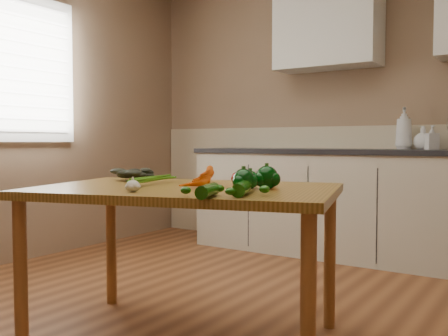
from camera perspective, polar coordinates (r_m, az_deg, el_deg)
room at (r=2.56m, az=-4.62°, el=9.42°), size 4.04×5.04×2.64m
counter_run at (r=4.27m, az=14.78°, el=-3.85°), size 2.84×0.64×1.14m
upper_cabinets at (r=4.40m, az=19.47°, el=15.85°), size 2.15×0.35×0.70m
window_blinds at (r=4.33m, az=-22.10°, el=10.61°), size 0.08×0.98×1.18m
table at (r=2.39m, az=-4.33°, el=-4.13°), size 1.59×1.24×0.75m
soap_bottle_a at (r=4.30m, az=19.88°, el=4.29°), size 0.16×0.16×0.34m
soap_bottle_b at (r=4.17m, az=22.67°, el=3.23°), size 0.12×0.12×0.19m
soap_bottle_c at (r=4.25m, az=21.79°, el=3.22°), size 0.16×0.16×0.18m
carrot_bunch at (r=2.44m, az=-4.35°, el=-1.20°), size 0.30×0.26×0.07m
leafy_greens at (r=2.77m, az=-10.44°, el=-0.43°), size 0.20×0.18×0.10m
garlic_bulb at (r=2.15m, az=-10.36°, el=-2.05°), size 0.06×0.06×0.05m
pepper_a at (r=2.27m, az=3.02°, el=-1.37°), size 0.08×0.08×0.08m
pepper_b at (r=2.25m, az=4.90°, el=-1.11°), size 0.10×0.10×0.10m
pepper_c at (r=2.13m, az=2.25°, el=-1.45°), size 0.10×0.10×0.10m
tomato_a at (r=2.46m, az=1.66°, el=-1.20°), size 0.07×0.07×0.07m
tomato_b at (r=2.48m, az=4.87°, el=-1.22°), size 0.07×0.07×0.06m
tomato_c at (r=2.42m, az=5.42°, el=-1.33°), size 0.07×0.07×0.06m
zucchini_a at (r=1.98m, az=2.02°, el=-2.39°), size 0.12×0.19×0.05m
zucchini_b at (r=1.91m, az=-1.86°, el=-2.62°), size 0.11×0.19×0.05m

